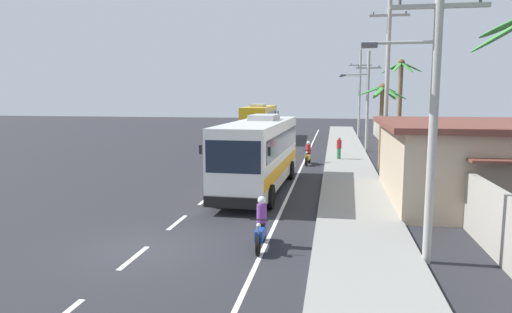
% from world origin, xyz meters
% --- Properties ---
extents(ground_plane, '(160.00, 160.00, 0.00)m').
position_xyz_m(ground_plane, '(0.00, 0.00, 0.00)').
color(ground_plane, '#28282D').
extents(sidewalk_kerb, '(3.20, 90.00, 0.14)m').
position_xyz_m(sidewalk_kerb, '(6.80, 10.00, 0.07)').
color(sidewalk_kerb, gray).
rests_on(sidewalk_kerb, ground).
extents(lane_markings, '(3.83, 71.00, 0.01)m').
position_xyz_m(lane_markings, '(2.27, 14.80, 0.00)').
color(lane_markings, white).
rests_on(lane_markings, ground).
extents(boundary_wall, '(0.24, 60.00, 2.06)m').
position_xyz_m(boundary_wall, '(10.60, 14.00, 1.03)').
color(boundary_wall, '#9E998E').
rests_on(boundary_wall, ground).
extents(coach_bus_foreground, '(3.08, 10.89, 3.76)m').
position_xyz_m(coach_bus_foreground, '(2.09, 9.48, 1.95)').
color(coach_bus_foreground, silver).
rests_on(coach_bus_foreground, ground).
extents(coach_bus_far_lane, '(3.20, 12.34, 3.83)m').
position_xyz_m(coach_bus_far_lane, '(-2.07, 35.23, 1.99)').
color(coach_bus_far_lane, gold).
rests_on(coach_bus_far_lane, ground).
extents(motorcycle_beside_bus, '(0.56, 1.96, 1.62)m').
position_xyz_m(motorcycle_beside_bus, '(3.58, 0.73, 0.66)').
color(motorcycle_beside_bus, black).
rests_on(motorcycle_beside_bus, ground).
extents(motorcycle_trailing, '(0.56, 1.96, 1.62)m').
position_xyz_m(motorcycle_trailing, '(4.04, 18.40, 0.66)').
color(motorcycle_trailing, black).
rests_on(motorcycle_trailing, ground).
extents(pedestrian_near_kerb, '(0.36, 0.36, 1.59)m').
position_xyz_m(pedestrian_near_kerb, '(6.16, 20.55, 0.97)').
color(pedestrian_near_kerb, '#2D7A47').
rests_on(pedestrian_near_kerb, sidewalk_kerb).
extents(utility_pole_nearest, '(3.30, 0.24, 8.56)m').
position_xyz_m(utility_pole_nearest, '(8.42, 0.23, 4.58)').
color(utility_pole_nearest, '#9E9E99').
rests_on(utility_pole_nearest, ground).
extents(utility_pole_mid, '(2.14, 0.24, 10.09)m').
position_xyz_m(utility_pole_mid, '(8.61, 13.34, 5.26)').
color(utility_pole_mid, '#9E9E99').
rests_on(utility_pole_mid, ground).
extents(utility_pole_far, '(3.32, 0.24, 8.35)m').
position_xyz_m(utility_pole_far, '(8.40, 26.46, 4.47)').
color(utility_pole_far, '#9E9E99').
rests_on(utility_pole_far, ground).
extents(utility_pole_distant, '(3.53, 0.24, 9.72)m').
position_xyz_m(utility_pole_distant, '(8.42, 39.57, 5.15)').
color(utility_pole_distant, '#9E9E99').
rests_on(utility_pole_distant, ground).
extents(palm_nearest, '(3.13, 3.22, 5.95)m').
position_xyz_m(palm_nearest, '(10.71, 38.45, 4.59)').
color(palm_nearest, brown).
rests_on(palm_nearest, ground).
extents(palm_second, '(3.06, 2.98, 5.53)m').
position_xyz_m(palm_second, '(8.83, 17.33, 3.77)').
color(palm_second, brown).
rests_on(palm_second, ground).
extents(palm_fourth, '(3.31, 3.26, 7.60)m').
position_xyz_m(palm_fourth, '(10.97, 25.58, 5.08)').
color(palm_fourth, brown).
rests_on(palm_fourth, ground).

